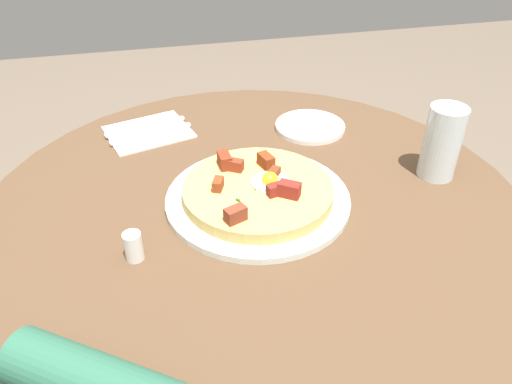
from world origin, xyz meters
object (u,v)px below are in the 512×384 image
(bread_plate, at_px, (310,127))
(fork, at_px, (151,134))
(dining_table, at_px, (255,274))
(pizza_plate, at_px, (257,198))
(salt_shaker, at_px, (133,246))
(breakfast_pizza, at_px, (257,189))
(water_glass, at_px, (442,142))
(knife, at_px, (146,127))

(bread_plate, distance_m, fork, 0.35)
(dining_table, xyz_separation_m, pizza_plate, (0.01, 0.00, 0.18))
(salt_shaker, bearing_deg, breakfast_pizza, 25.37)
(bread_plate, distance_m, water_glass, 0.30)
(dining_table, distance_m, knife, 0.40)
(bread_plate, height_order, fork, bread_plate)
(pizza_plate, bearing_deg, water_glass, 0.73)
(breakfast_pizza, distance_m, bread_plate, 0.29)
(dining_table, distance_m, water_glass, 0.43)
(pizza_plate, relative_size, bread_plate, 2.12)
(dining_table, bearing_deg, fork, 119.91)
(pizza_plate, xyz_separation_m, breakfast_pizza, (0.00, -0.00, 0.02))
(pizza_plate, xyz_separation_m, knife, (-0.18, 0.31, 0.00))
(bread_plate, relative_size, fork, 0.85)
(fork, bearing_deg, water_glass, -43.62)
(bread_plate, bearing_deg, dining_table, -127.19)
(breakfast_pizza, distance_m, knife, 0.36)
(bread_plate, relative_size, water_glass, 1.09)
(dining_table, distance_m, pizza_plate, 0.18)
(pizza_plate, bearing_deg, breakfast_pizza, -19.19)
(dining_table, relative_size, breakfast_pizza, 3.66)
(bread_plate, xyz_separation_m, fork, (-0.34, 0.04, 0.00))
(salt_shaker, bearing_deg, pizza_plate, 25.40)
(fork, bearing_deg, dining_table, -75.72)
(fork, xyz_separation_m, water_glass, (0.52, -0.27, 0.06))
(dining_table, relative_size, fork, 5.34)
(knife, bearing_deg, water_glass, -46.06)
(pizza_plate, distance_m, bread_plate, 0.29)
(salt_shaker, bearing_deg, fork, 82.87)
(breakfast_pizza, height_order, fork, breakfast_pizza)
(breakfast_pizza, xyz_separation_m, salt_shaker, (-0.22, -0.10, -0.00))
(pizza_plate, bearing_deg, dining_table, -148.29)
(dining_table, xyz_separation_m, bread_plate, (0.18, 0.24, 0.18))
(breakfast_pizza, distance_m, water_glass, 0.35)
(bread_plate, relative_size, knife, 0.85)
(breakfast_pizza, xyz_separation_m, fork, (-0.17, 0.28, -0.02))
(bread_plate, height_order, knife, bread_plate)
(pizza_plate, distance_m, breakfast_pizza, 0.02)
(water_glass, xyz_separation_m, salt_shaker, (-0.56, -0.11, -0.05))
(fork, height_order, water_glass, water_glass)
(fork, relative_size, salt_shaker, 3.78)
(pizza_plate, bearing_deg, knife, 119.59)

